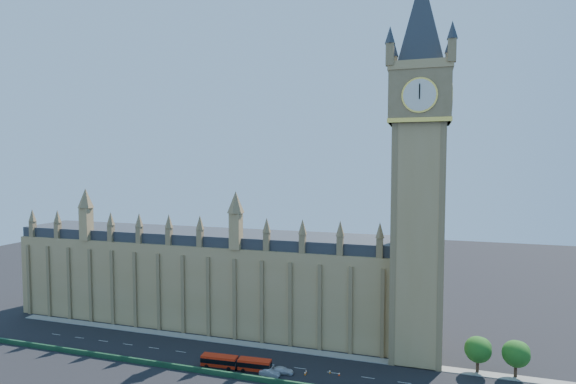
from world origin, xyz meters
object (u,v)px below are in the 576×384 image
(car_silver, at_px, (270,373))
(car_grey, at_px, (269,373))
(red_bus, at_px, (236,363))
(car_white, at_px, (283,370))

(car_silver, bearing_deg, car_grey, 60.23)
(red_bus, xyz_separation_m, car_grey, (8.49, -0.78, -0.79))
(car_grey, xyz_separation_m, car_white, (2.72, 2.00, 0.00))
(car_silver, bearing_deg, red_bus, 86.27)
(red_bus, distance_m, car_grey, 8.56)
(car_silver, relative_size, car_white, 0.92)
(red_bus, bearing_deg, car_silver, -9.61)
(car_white, bearing_deg, car_silver, 129.49)
(car_grey, relative_size, car_white, 0.85)
(red_bus, height_order, car_grey, red_bus)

